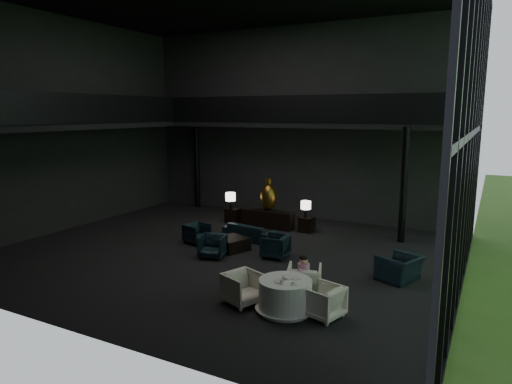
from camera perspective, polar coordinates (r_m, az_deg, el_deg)
The scene contains 34 objects.
floor at distance 14.84m, azimuth -4.03°, elevation -7.63°, with size 14.00×12.00×0.02m, color black.
wall_back at distance 19.50m, azimuth 5.23°, elevation 8.52°, with size 14.00×0.04×8.00m, color black.
wall_front at distance 9.60m, azimuth -23.61°, elevation 6.28°, with size 14.00×0.04×8.00m, color black.
wall_left at distance 18.81m, azimuth -22.82°, elevation 7.74°, with size 0.04×12.00×8.00m, color black.
curtain_wall at distance 12.03m, azimuth 25.37°, elevation 6.73°, with size 0.20×12.00×8.00m, color black, non-canonical shape.
mezzanine_left at distance 18.06m, azimuth -20.77°, elevation 7.81°, with size 2.00×12.00×0.25m, color black.
mezzanine_back at distance 18.21m, azimuth 6.94°, elevation 8.39°, with size 12.00×2.00×0.25m, color black.
railing_left at distance 17.32m, azimuth -18.66°, elevation 9.85°, with size 0.06×12.00×1.00m, color black.
railing_back at distance 17.27m, azimuth 5.78°, elevation 10.32°, with size 12.00×0.06×1.00m, color black.
column_nw at distance 21.80m, azimuth -7.42°, elevation 3.35°, with size 0.24×0.24×4.00m, color black.
column_ne at distance 16.42m, azimuth 18.01°, elevation 0.79°, with size 0.24×0.24×4.00m, color black.
console at distance 17.91m, azimuth 1.44°, elevation -3.40°, with size 2.12×0.48×0.68m, color black.
bronze_urn at distance 17.81m, azimuth 1.58°, elevation -0.60°, with size 0.68×0.68×1.26m.
side_table_left at distance 18.74m, azimuth -2.84°, elevation -2.94°, with size 0.54×0.54×0.60m, color black.
table_lamp_left at distance 18.39m, azimuth -3.21°, elevation -0.69°, with size 0.41×0.41×0.68m.
side_table_right at distance 17.41m, azimuth 6.35°, elevation -4.03°, with size 0.52×0.52×0.58m, color black.
table_lamp_right at distance 17.13m, azimuth 6.25°, elevation -1.72°, with size 0.38×0.38×0.63m.
sofa at distance 16.23m, azimuth -0.75°, elevation -4.71°, with size 1.88×0.55×0.74m, color black.
lounge_armchair_west at distance 15.95m, azimuth -7.40°, elevation -5.07°, with size 0.71×0.66×0.73m, color black.
lounge_armchair_east at distance 14.28m, azimuth 2.44°, elevation -6.63°, with size 0.79×0.74×0.81m, color black.
lounge_armchair_south at distance 14.34m, azimuth -5.45°, elevation -6.61°, with size 0.77×0.72×0.80m, color black.
window_armchair at distance 12.97m, azimuth 17.54°, elevation -8.52°, with size 1.08×0.70×0.94m, color black.
coffee_table at distance 15.11m, azimuth -3.07°, elevation -6.48°, with size 0.93×0.93×0.41m, color black.
dining_table at distance 10.64m, azimuth 3.65°, elevation -13.04°, with size 1.36×1.36×0.75m.
dining_chair_north at distance 11.51m, azimuth 6.07°, elevation -10.60°, with size 0.87×0.81×0.89m, color beige.
dining_chair_east at distance 10.42m, azimuth 8.40°, elevation -13.14°, with size 0.80×0.75×0.82m, color beige.
dining_chair_west at distance 10.99m, azimuth -1.63°, elevation -11.61°, with size 0.85×0.80×0.88m, color beige.
child at distance 11.26m, azimuth 5.98°, elevation -9.37°, with size 0.29×0.29×0.63m.
plate_a at distance 10.37m, azimuth 2.91°, elevation -11.09°, with size 0.25×0.25×0.02m, color white.
plate_b at distance 10.57m, azimuth 5.01°, elevation -10.69°, with size 0.24×0.24×0.02m, color white.
saucer at distance 10.23m, azimuth 4.77°, elevation -11.43°, with size 0.16×0.16×0.01m, color white.
coffee_cup at distance 10.22m, azimuth 4.67°, elevation -11.21°, with size 0.08×0.08×0.06m, color white.
cereal_bowl at distance 10.52m, azimuth 3.76°, elevation -10.56°, with size 0.17×0.17×0.09m, color white.
cream_pot at distance 10.22m, azimuth 3.19°, elevation -11.23°, with size 0.06×0.06×0.08m, color #99999E.
Camera 1 is at (7.47, -12.01, 4.48)m, focal length 32.00 mm.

